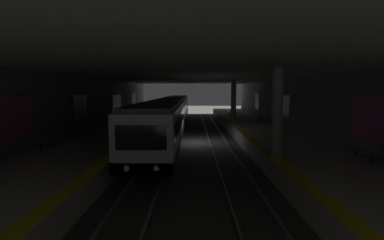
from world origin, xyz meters
TOP-DOWN VIEW (x-y plane):
  - ground_plane at (0.00, 0.00)m, footprint 120.00×120.00m
  - track_left at (0.00, -2.20)m, footprint 60.00×1.53m
  - track_right at (0.00, 2.20)m, footprint 60.00×1.53m
  - platform_left at (0.00, -6.55)m, footprint 60.00×5.30m
  - platform_right at (0.00, 6.55)m, footprint 60.00×5.30m
  - wall_left at (0.01, -9.45)m, footprint 60.00×0.56m
  - wall_right at (0.05, 9.45)m, footprint 60.00×0.56m
  - ceiling_slab at (0.00, 0.00)m, footprint 60.00×19.40m
  - pillar_near at (-9.68, -4.35)m, footprint 0.56×0.56m
  - pillar_far at (5.98, -4.35)m, footprint 0.56×0.56m
  - metro_train at (6.99, 2.20)m, footprint 38.08×2.83m
  - bench_left_mid at (-10.41, -8.53)m, footprint 1.70×0.47m
  - bench_right_mid at (-7.87, 8.53)m, footprint 1.70×0.47m
  - bench_right_far at (9.82, 8.53)m, footprint 1.70×0.47m
  - person_waiting_near at (9.77, 7.66)m, footprint 0.60×0.24m
  - person_walking_mid at (4.21, 7.38)m, footprint 0.60×0.23m
  - backpack_on_floor at (7.73, -7.51)m, footprint 0.30×0.20m

SIDE VIEW (x-z plane):
  - ground_plane at x=0.00m, z-range 0.00..0.00m
  - track_left at x=0.00m, z-range 0.00..0.16m
  - track_right at x=0.00m, z-range 0.00..0.16m
  - platform_left at x=0.00m, z-range 0.00..1.05m
  - platform_right at x=0.00m, z-range 0.00..1.05m
  - backpack_on_floor at x=7.73m, z-range 1.05..1.45m
  - bench_left_mid at x=-10.41m, z-range 1.14..2.00m
  - bench_right_mid at x=-7.87m, z-range 1.14..2.00m
  - bench_right_far at x=9.82m, z-range 1.14..2.00m
  - person_walking_mid at x=4.21m, z-range 1.12..2.77m
  - person_waiting_near at x=9.77m, z-range 1.13..2.89m
  - metro_train at x=6.99m, z-range 0.28..3.77m
  - wall_left at x=0.01m, z-range 0.00..5.60m
  - wall_right at x=0.05m, z-range 0.00..5.60m
  - pillar_near at x=-9.68m, z-range 1.05..5.60m
  - pillar_far at x=5.98m, z-range 1.05..5.60m
  - ceiling_slab at x=0.00m, z-range 5.60..6.00m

